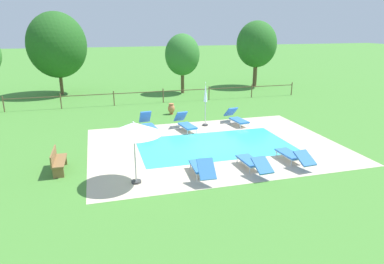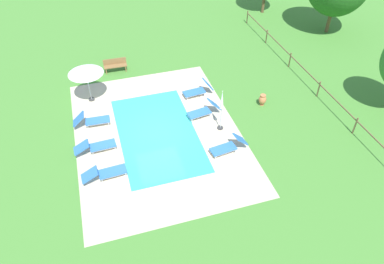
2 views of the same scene
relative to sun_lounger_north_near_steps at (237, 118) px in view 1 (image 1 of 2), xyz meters
name	(u,v)px [view 1 (image 1 of 2)]	position (x,y,z in m)	size (l,w,h in m)	color
ground_plane	(215,145)	(-2.41, -3.10, -0.38)	(160.00, 160.00, 0.00)	#478433
pool_deck_paving	(215,145)	(-2.41, -3.10, -0.38)	(11.66, 8.53, 0.01)	beige
swimming_pool_water	(215,145)	(-2.41, -3.10, -0.38)	(7.16, 4.03, 0.01)	#38C6D1
pool_coping_rim	(215,145)	(-2.41, -3.10, -0.37)	(7.64, 4.51, 0.01)	beige
sun_lounger_north_near_steps	(237,118)	(0.00, 0.00, 0.00)	(0.87, 2.01, 0.91)	#3370BC
sun_lounger_north_mid	(293,155)	(-0.01, -6.06, -0.03)	(0.74, 2.11, 0.70)	#3370BC
sun_lounger_north_far	(148,124)	(-5.09, 0.04, 0.02)	(0.77, 1.87, 1.02)	#3370BC
sun_lounger_north_end	(185,123)	(-3.11, -0.28, 0.01)	(0.90, 1.98, 0.95)	#3370BC
sun_lounger_south_near_corner	(202,167)	(-4.06, -6.32, 0.00)	(0.70, 1.97, 0.91)	#3370BC
sun_lounger_south_mid	(253,162)	(-1.95, -6.29, -0.03)	(0.71, 2.10, 0.72)	#3370BC
patio_umbrella_open_foreground	(134,129)	(-6.50, -6.18, 1.67)	(1.99, 1.99, 2.32)	#383838
patio_umbrella_closed_row_west	(205,98)	(-1.81, 0.26, 1.20)	(0.32, 0.32, 2.47)	#383838
wooden_bench_lawn_side	(58,160)	(-9.30, -4.34, 0.08)	(0.48, 1.51, 0.87)	olive
terracotta_urn_near_fence	(171,108)	(-3.10, 3.33, 0.00)	(0.44, 0.44, 0.70)	#C67547
perimeter_fence	(163,93)	(-2.92, 6.89, 0.32)	(21.34, 0.08, 1.05)	brown
tree_far_west	(182,55)	(-0.61, 10.20, 2.77)	(2.83, 2.83, 4.84)	brown
tree_west_mid	(57,45)	(-10.34, 12.26, 3.57)	(4.59, 4.59, 6.53)	brown
tree_centre	(257,44)	(6.56, 11.40, 3.44)	(3.58, 3.58, 5.88)	brown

